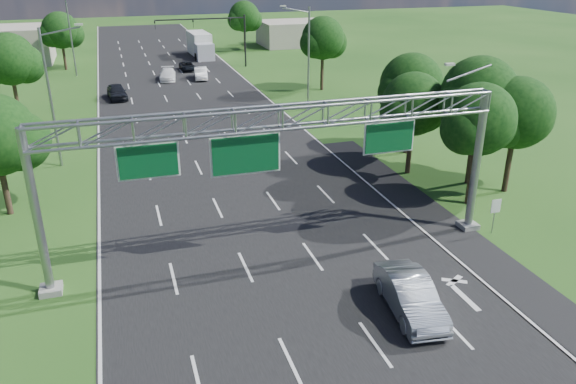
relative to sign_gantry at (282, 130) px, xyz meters
name	(u,v)px	position (x,y,z in m)	size (l,w,h in m)	color
ground	(214,151)	(-0.33, 18.00, -6.89)	(220.00, 220.00, 0.00)	#1E4A16
road	(214,151)	(-0.33, 18.00, -6.89)	(18.00, 180.00, 0.02)	black
road_flare	(430,216)	(9.87, 2.00, -6.89)	(3.00, 30.00, 0.02)	black
sign_gantry	(282,130)	(0.00, 0.00, 0.00)	(23.50, 1.00, 9.56)	gray
regulatory_sign	(495,209)	(12.07, -1.02, -5.38)	(0.60, 0.08, 2.10)	gray
traffic_signal	(219,29)	(7.15, 53.00, -1.72)	(12.21, 0.24, 7.00)	black
streetlight_l_near	(52,92)	(-11.63, 18.00, -1.31)	(2.97, 0.22, 10.16)	gray
streetlight_l_far	(72,32)	(-11.63, 53.00, -1.31)	(2.97, 0.22, 10.16)	gray
streetlight_r_mid	(307,54)	(10.97, 28.00, -1.31)	(2.97, 0.22, 10.16)	gray
tree_cluster_right	(458,104)	(14.47, 7.19, -1.58)	(9.91, 14.60, 8.68)	#2D2116
tree_verge_lb	(11,62)	(-16.25, 33.04, -1.48)	(5.76, 4.80, 8.06)	#2D2116
tree_verge_lc	(61,32)	(-13.25, 58.04, -1.92)	(5.76, 4.80, 7.62)	#2D2116
tree_verge_rd	(323,40)	(15.75, 36.04, -1.26)	(5.76, 4.80, 8.28)	#2D2116
tree_verge_re	(245,18)	(13.75, 66.04, -1.70)	(5.76, 4.80, 7.84)	#2D2116
building_left	(0,45)	(-22.33, 66.00, -4.39)	(14.00, 10.00, 5.00)	#AEA292
building_right	(296,33)	(23.67, 70.00, -4.89)	(12.00, 9.00, 4.00)	#AEA292
silver_sedan	(410,295)	(3.89, -6.36, -6.06)	(1.77, 5.08, 1.67)	#A3A9AE
car_queue_a	(168,74)	(-0.80, 46.95, -6.21)	(1.92, 4.72, 1.37)	white
car_queue_b	(187,66)	(2.43, 52.44, -6.33)	(1.87, 4.06, 1.13)	black
car_queue_c	(117,92)	(-7.15, 38.43, -6.10)	(1.88, 4.66, 1.59)	black
car_queue_d	(201,73)	(3.25, 46.29, -6.17)	(1.52, 4.36, 1.44)	silver
box_truck	(200,45)	(6.00, 63.20, -5.21)	(3.02, 9.35, 3.50)	white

